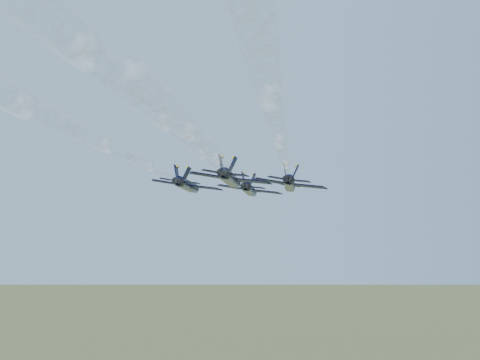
{
  "coord_description": "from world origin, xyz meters",
  "views": [
    {
      "loc": [
        -2.9,
        -101.27,
        97.68
      ],
      "look_at": [
        -2.67,
        -0.57,
        107.54
      ],
      "focal_mm": 40.0,
      "sensor_mm": 36.0,
      "label": 1
    }
  ],
  "objects_px": {
    "jet_lead": "(250,190)",
    "jet_slot": "(231,179)",
    "jet_right": "(290,184)",
    "jet_left": "(188,185)"
  },
  "relations": [
    {
      "from": "jet_lead",
      "to": "jet_slot",
      "type": "height_order",
      "value": "same"
    },
    {
      "from": "jet_left",
      "to": "jet_right",
      "type": "height_order",
      "value": "same"
    },
    {
      "from": "jet_lead",
      "to": "jet_right",
      "type": "height_order",
      "value": "same"
    },
    {
      "from": "jet_lead",
      "to": "jet_left",
      "type": "height_order",
      "value": "same"
    },
    {
      "from": "jet_lead",
      "to": "jet_slot",
      "type": "xyz_separation_m",
      "value": [
        -3.64,
        -23.05,
        0.0
      ]
    },
    {
      "from": "jet_left",
      "to": "jet_slot",
      "type": "relative_size",
      "value": 1.0
    },
    {
      "from": "jet_slot",
      "to": "jet_left",
      "type": "bearing_deg",
      "value": 130.05
    },
    {
      "from": "jet_right",
      "to": "jet_lead",
      "type": "bearing_deg",
      "value": 124.57
    },
    {
      "from": "jet_slot",
      "to": "jet_right",
      "type": "bearing_deg",
      "value": 49.03
    },
    {
      "from": "jet_lead",
      "to": "jet_left",
      "type": "distance_m",
      "value": 15.82
    }
  ]
}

